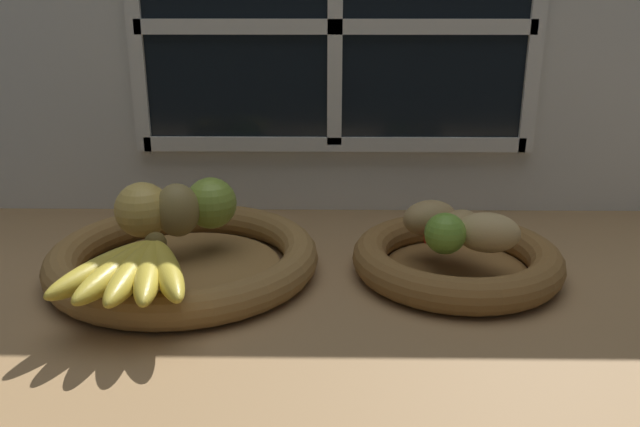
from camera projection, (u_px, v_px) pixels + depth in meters
The scene contains 13 objects.
ground_plane at pixel (335, 287), 86.43cm from camera, with size 140.00×90.00×3.00cm, color #9E774C.
back_wall at pixel (335, 46), 105.14cm from camera, with size 140.00×4.60×55.00cm.
fruit_bowl_left at pixel (184, 258), 86.63cm from camera, with size 36.13×36.13×4.59cm.
fruit_bowl_right at pixel (456, 260), 86.18cm from camera, with size 27.92×27.92×4.59cm.
apple_golden_left at pixel (143, 210), 86.56cm from camera, with size 7.50×7.50×7.50cm, color #DBB756.
apple_green_back at pixel (211, 203), 89.82cm from camera, with size 7.21×7.21×7.21cm, color #8CAD3D.
pear_brown at pixel (177, 210), 86.67cm from camera, with size 5.92×6.05×7.34cm, color olive.
banana_bunch_front at pixel (135, 269), 73.22cm from camera, with size 16.89×18.82×3.16cm.
potato_small at pixel (487, 233), 81.65cm from camera, with size 8.23×5.38×5.14cm, color tan.
potato_large at pixel (459, 227), 84.69cm from camera, with size 8.10×4.87×4.34cm, color #A38451.
potato_oblong at pixel (430, 218), 87.15cm from camera, with size 7.59×5.42×4.93cm, color #A38451.
lime_near at pixel (445, 234), 81.09cm from camera, with size 5.30×5.30×5.30cm, color #6B9E33.
chili_pepper at pixel (465, 235), 84.83cm from camera, with size 2.17×2.17×10.67cm, color red.
Camera 1 is at (-1.04, -78.63, 35.77)cm, focal length 36.11 mm.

